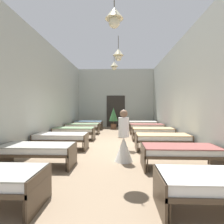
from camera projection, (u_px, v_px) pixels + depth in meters
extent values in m
cube|color=#8C755B|center=(112.00, 145.00, 7.47)|extent=(6.37, 13.56, 0.10)
cube|color=#B2B7AD|center=(116.00, 98.00, 13.98)|extent=(6.17, 0.20, 4.44)
cube|color=#B2B7AD|center=(41.00, 91.00, 7.54)|extent=(0.20, 12.96, 4.44)
cube|color=#B2B7AD|center=(186.00, 90.00, 7.27)|extent=(0.20, 12.96, 4.44)
cube|color=#2D2823|center=(116.00, 111.00, 13.89)|extent=(1.40, 0.06, 2.40)
cone|color=beige|center=(114.00, 13.00, 4.33)|extent=(0.44, 0.44, 0.28)
sphere|color=beige|center=(114.00, 22.00, 4.34)|extent=(0.28, 0.28, 0.28)
cylinder|color=brown|center=(118.00, 42.00, 7.33)|extent=(0.02, 0.02, 0.51)
cone|color=beige|center=(118.00, 52.00, 7.35)|extent=(0.44, 0.44, 0.28)
sphere|color=beige|center=(118.00, 58.00, 7.35)|extent=(0.28, 0.28, 0.28)
cylinder|color=brown|center=(114.00, 59.00, 10.36)|extent=(0.02, 0.02, 0.28)
cone|color=beige|center=(114.00, 64.00, 10.37)|extent=(0.44, 0.44, 0.28)
sphere|color=beige|center=(114.00, 68.00, 10.38)|extent=(0.28, 0.28, 0.28)
cylinder|color=#473828|center=(24.00, 211.00, 2.41)|extent=(0.03, 0.03, 0.34)
cylinder|color=#473828|center=(46.00, 187.00, 3.13)|extent=(0.03, 0.03, 0.34)
cube|color=#473828|center=(40.00, 190.00, 2.76)|extent=(0.04, 0.84, 0.57)
cylinder|color=#473828|center=(170.00, 214.00, 2.32)|extent=(0.03, 0.03, 0.34)
cylinder|color=#473828|center=(158.00, 189.00, 3.04)|extent=(0.03, 0.03, 0.34)
cube|color=#473828|center=(223.00, 188.00, 2.64)|extent=(1.90, 0.84, 0.07)
cube|color=#473828|center=(159.00, 192.00, 2.68)|extent=(0.04, 0.84, 0.57)
cube|color=white|center=(224.00, 180.00, 2.63)|extent=(1.82, 0.78, 0.14)
cube|color=beige|center=(224.00, 175.00, 2.63)|extent=(1.86, 0.82, 0.02)
cylinder|color=#473828|center=(13.00, 156.00, 5.10)|extent=(0.03, 0.03, 0.34)
cylinder|color=#473828|center=(66.00, 165.00, 4.30)|extent=(0.03, 0.03, 0.34)
cylinder|color=#473828|center=(74.00, 156.00, 5.02)|extent=(0.03, 0.03, 0.34)
cube|color=#473828|center=(37.00, 152.00, 4.70)|extent=(1.90, 0.84, 0.07)
cube|color=#473828|center=(3.00, 155.00, 4.74)|extent=(0.04, 0.84, 0.57)
cube|color=#473828|center=(73.00, 156.00, 4.66)|extent=(0.04, 0.84, 0.57)
cube|color=white|center=(37.00, 148.00, 4.69)|extent=(1.82, 0.78, 0.14)
cube|color=#9E9E93|center=(37.00, 145.00, 4.69)|extent=(1.86, 0.82, 0.02)
cylinder|color=#473828|center=(147.00, 166.00, 4.22)|extent=(0.03, 0.03, 0.34)
cylinder|color=#473828|center=(143.00, 157.00, 4.94)|extent=(0.03, 0.03, 0.34)
cylinder|color=#473828|center=(224.00, 167.00, 4.14)|extent=(0.03, 0.03, 0.34)
cylinder|color=#473828|center=(208.00, 158.00, 4.86)|extent=(0.03, 0.03, 0.34)
cube|color=#473828|center=(180.00, 154.00, 4.53)|extent=(1.90, 0.84, 0.07)
cube|color=#473828|center=(143.00, 157.00, 4.58)|extent=(0.04, 0.84, 0.57)
cube|color=#473828|center=(218.00, 158.00, 4.50)|extent=(0.04, 0.84, 0.57)
cube|color=white|center=(180.00, 150.00, 4.53)|extent=(1.82, 0.78, 0.14)
cube|color=#8C4C47|center=(180.00, 146.00, 4.53)|extent=(1.86, 0.82, 0.02)
cylinder|color=#473828|center=(33.00, 146.00, 6.28)|extent=(0.03, 0.03, 0.34)
cylinder|color=#473828|center=(42.00, 142.00, 7.00)|extent=(0.03, 0.03, 0.34)
cylinder|color=#473828|center=(83.00, 147.00, 6.20)|extent=(0.03, 0.03, 0.34)
cylinder|color=#473828|center=(87.00, 143.00, 6.92)|extent=(0.03, 0.03, 0.34)
cube|color=#473828|center=(61.00, 139.00, 6.59)|extent=(1.90, 0.84, 0.07)
cube|color=#473828|center=(36.00, 141.00, 6.64)|extent=(0.04, 0.84, 0.57)
cube|color=#473828|center=(86.00, 142.00, 6.55)|extent=(0.04, 0.84, 0.57)
cube|color=white|center=(61.00, 136.00, 6.59)|extent=(1.82, 0.78, 0.14)
cube|color=beige|center=(61.00, 134.00, 6.59)|extent=(1.86, 0.82, 0.02)
cylinder|color=#473828|center=(139.00, 147.00, 6.12)|extent=(0.03, 0.03, 0.34)
cylinder|color=#473828|center=(137.00, 143.00, 6.84)|extent=(0.03, 0.03, 0.34)
cylinder|color=#473828|center=(191.00, 148.00, 6.04)|extent=(0.03, 0.03, 0.34)
cylinder|color=#473828|center=(183.00, 144.00, 6.76)|extent=(0.03, 0.03, 0.34)
cube|color=#473828|center=(162.00, 140.00, 6.43)|extent=(1.90, 0.84, 0.07)
cube|color=#473828|center=(136.00, 142.00, 6.48)|extent=(0.04, 0.84, 0.57)
cube|color=#473828|center=(189.00, 142.00, 6.39)|extent=(0.04, 0.84, 0.57)
cube|color=white|center=(162.00, 137.00, 6.43)|extent=(1.82, 0.78, 0.14)
cube|color=tan|center=(162.00, 135.00, 6.43)|extent=(1.86, 0.82, 0.02)
cylinder|color=#473828|center=(53.00, 137.00, 8.18)|extent=(0.03, 0.03, 0.34)
cylinder|color=#473828|center=(59.00, 135.00, 8.89)|extent=(0.03, 0.03, 0.34)
cylinder|color=#473828|center=(91.00, 137.00, 8.10)|extent=(0.03, 0.03, 0.34)
cylinder|color=#473828|center=(94.00, 135.00, 8.82)|extent=(0.03, 0.03, 0.34)
cube|color=#473828|center=(74.00, 132.00, 8.49)|extent=(1.90, 0.84, 0.07)
cube|color=#473828|center=(55.00, 133.00, 8.53)|extent=(0.04, 0.84, 0.57)
cube|color=#473828|center=(94.00, 134.00, 8.45)|extent=(0.04, 0.84, 0.57)
cube|color=silver|center=(74.00, 129.00, 8.49)|extent=(1.82, 0.78, 0.14)
cube|color=slate|center=(74.00, 128.00, 8.48)|extent=(1.86, 0.82, 0.02)
cylinder|color=#473828|center=(134.00, 138.00, 8.01)|extent=(0.03, 0.03, 0.34)
cylinder|color=#473828|center=(133.00, 135.00, 8.73)|extent=(0.03, 0.03, 0.34)
cylinder|color=#473828|center=(174.00, 138.00, 7.94)|extent=(0.03, 0.03, 0.34)
cylinder|color=#473828|center=(170.00, 135.00, 8.66)|extent=(0.03, 0.03, 0.34)
cube|color=#473828|center=(153.00, 132.00, 8.33)|extent=(1.90, 0.84, 0.07)
cube|color=#473828|center=(132.00, 134.00, 8.37)|extent=(0.04, 0.84, 0.57)
cube|color=#473828|center=(173.00, 134.00, 8.29)|extent=(0.04, 0.84, 0.57)
cube|color=silver|center=(153.00, 130.00, 8.33)|extent=(1.82, 0.78, 0.14)
cube|color=tan|center=(153.00, 128.00, 8.32)|extent=(1.86, 0.82, 0.02)
cylinder|color=#473828|center=(66.00, 131.00, 10.07)|extent=(0.03, 0.03, 0.34)
cylinder|color=#473828|center=(69.00, 130.00, 10.79)|extent=(0.03, 0.03, 0.34)
cylinder|color=#473828|center=(97.00, 132.00, 10.00)|extent=(0.03, 0.03, 0.34)
cylinder|color=#473828|center=(98.00, 130.00, 10.72)|extent=(0.03, 0.03, 0.34)
cube|color=#473828|center=(83.00, 127.00, 10.39)|extent=(1.90, 0.84, 0.07)
cube|color=#473828|center=(67.00, 129.00, 10.43)|extent=(0.04, 0.84, 0.57)
cube|color=#473828|center=(99.00, 129.00, 10.35)|extent=(0.04, 0.84, 0.57)
cube|color=silver|center=(83.00, 125.00, 10.38)|extent=(1.82, 0.78, 0.14)
cube|color=slate|center=(83.00, 124.00, 10.38)|extent=(1.86, 0.82, 0.02)
cylinder|color=#473828|center=(132.00, 132.00, 9.91)|extent=(0.03, 0.03, 0.34)
cylinder|color=#473828|center=(131.00, 130.00, 10.63)|extent=(0.03, 0.03, 0.34)
cylinder|color=#473828|center=(164.00, 132.00, 9.84)|extent=(0.03, 0.03, 0.34)
cylinder|color=#473828|center=(161.00, 130.00, 10.55)|extent=(0.03, 0.03, 0.34)
cube|color=#473828|center=(147.00, 127.00, 10.23)|extent=(1.90, 0.84, 0.07)
cube|color=#473828|center=(130.00, 129.00, 10.27)|extent=(0.04, 0.84, 0.57)
cube|color=#473828|center=(163.00, 129.00, 10.19)|extent=(0.04, 0.84, 0.57)
cube|color=silver|center=(147.00, 126.00, 10.22)|extent=(1.82, 0.78, 0.14)
cube|color=#8C4C47|center=(147.00, 124.00, 10.22)|extent=(1.86, 0.82, 0.02)
cylinder|color=#473828|center=(74.00, 127.00, 11.97)|extent=(0.03, 0.03, 0.34)
cylinder|color=#473828|center=(77.00, 126.00, 12.69)|extent=(0.03, 0.03, 0.34)
cylinder|color=#473828|center=(100.00, 128.00, 11.89)|extent=(0.03, 0.03, 0.34)
cylinder|color=#473828|center=(102.00, 126.00, 12.61)|extent=(0.03, 0.03, 0.34)
cube|color=#473828|center=(88.00, 124.00, 12.28)|extent=(1.90, 0.84, 0.07)
cube|color=#473828|center=(75.00, 125.00, 12.33)|extent=(0.04, 0.84, 0.57)
cube|color=#473828|center=(102.00, 125.00, 12.25)|extent=(0.04, 0.84, 0.57)
cube|color=white|center=(88.00, 122.00, 12.28)|extent=(1.82, 0.78, 0.14)
cube|color=slate|center=(88.00, 121.00, 12.28)|extent=(1.86, 0.82, 0.02)
cylinder|color=#473828|center=(130.00, 128.00, 11.81)|extent=(0.03, 0.03, 0.34)
cylinder|color=#473828|center=(129.00, 127.00, 12.53)|extent=(0.03, 0.03, 0.34)
cylinder|color=#473828|center=(157.00, 128.00, 11.73)|extent=(0.03, 0.03, 0.34)
cylinder|color=#473828|center=(154.00, 127.00, 12.45)|extent=(0.03, 0.03, 0.34)
cube|color=#473828|center=(142.00, 124.00, 12.12)|extent=(1.90, 0.84, 0.07)
cube|color=#473828|center=(129.00, 125.00, 12.17)|extent=(0.04, 0.84, 0.57)
cube|color=#473828|center=(156.00, 126.00, 12.09)|extent=(0.04, 0.84, 0.57)
cube|color=white|center=(142.00, 123.00, 12.12)|extent=(1.82, 0.78, 0.14)
cube|color=beige|center=(142.00, 121.00, 12.12)|extent=(1.86, 0.82, 0.02)
cone|color=white|center=(124.00, 149.00, 5.13)|extent=(0.52, 0.52, 0.70)
cylinder|color=white|center=(124.00, 127.00, 5.12)|extent=(0.30, 0.30, 0.55)
sphere|color=#846047|center=(124.00, 114.00, 5.10)|extent=(0.22, 0.22, 0.22)
cone|color=white|center=(124.00, 111.00, 5.10)|extent=(0.18, 0.18, 0.10)
cylinder|color=brown|center=(114.00, 126.00, 12.47)|extent=(0.39, 0.39, 0.37)
cylinder|color=brown|center=(114.00, 122.00, 12.46)|extent=(0.06, 0.06, 0.20)
cone|color=#3D7A42|center=(114.00, 114.00, 12.44)|extent=(0.61, 0.61, 0.90)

